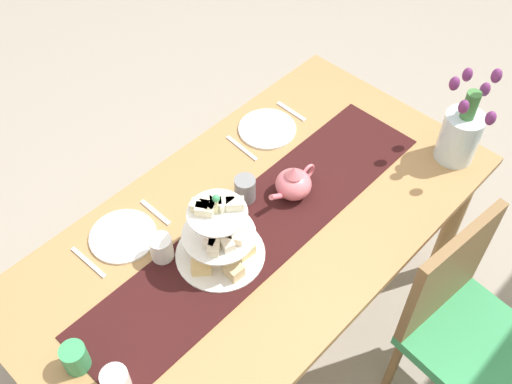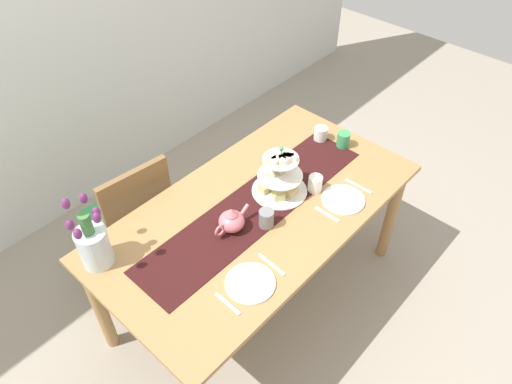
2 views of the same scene
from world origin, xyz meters
name	(u,v)px [view 1 (image 1 of 2)]	position (x,y,z in m)	size (l,w,h in m)	color
ground_plane	(256,330)	(0.00, 0.00, 0.00)	(8.00, 8.00, 0.00)	gray
dining_table	(256,242)	(0.00, 0.00, 0.67)	(1.77, 0.93, 0.77)	#A37747
chair_left	(463,322)	(-0.34, 0.70, 0.50)	(0.46, 0.46, 0.91)	brown
table_runner	(259,227)	(0.00, 0.02, 0.78)	(1.45, 0.32, 0.00)	black
tiered_cake_stand	(220,238)	(0.17, 0.00, 0.88)	(0.30, 0.30, 0.30)	beige
teapot	(294,183)	(-0.20, 0.00, 0.83)	(0.24, 0.13, 0.14)	#D66B75
tulip_vase	(461,131)	(-0.76, 0.32, 0.90)	(0.17, 0.21, 0.41)	silver
cream_jug	(116,382)	(0.69, 0.12, 0.82)	(0.08, 0.08, 0.09)	white
dinner_plate_left	(267,129)	(-0.38, -0.29, 0.78)	(0.23, 0.23, 0.01)	white
fork_left	(291,111)	(-0.52, -0.29, 0.78)	(0.02, 0.15, 0.01)	silver
knife_left	(242,148)	(-0.23, -0.29, 0.78)	(0.01, 0.17, 0.01)	silver
dinner_plate_right	(123,236)	(0.35, -0.29, 0.78)	(0.23, 0.23, 0.01)	white
fork_right	(155,212)	(0.20, -0.29, 0.78)	(0.02, 0.15, 0.01)	silver
knife_right	(88,262)	(0.49, -0.29, 0.78)	(0.01, 0.17, 0.01)	silver
mug_grey	(245,189)	(-0.06, -0.11, 0.83)	(0.08, 0.08, 0.10)	slate
mug_white_text	(161,248)	(0.31, -0.13, 0.82)	(0.08, 0.08, 0.10)	white
mug_orange	(75,358)	(0.73, -0.02, 0.82)	(0.08, 0.08, 0.10)	#389356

